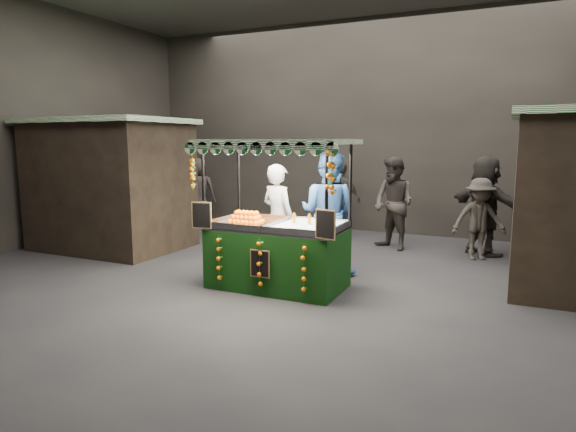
% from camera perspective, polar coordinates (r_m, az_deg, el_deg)
% --- Properties ---
extents(ground, '(12.00, 12.00, 0.00)m').
position_cam_1_polar(ground, '(7.43, 0.06, -8.19)').
color(ground, black).
rests_on(ground, ground).
extents(market_hall, '(12.10, 10.10, 5.05)m').
position_cam_1_polar(market_hall, '(7.22, 0.07, 18.46)').
color(market_hall, black).
rests_on(market_hall, ground).
extents(neighbour_stall_left, '(3.00, 2.20, 2.60)m').
position_cam_1_polar(neighbour_stall_left, '(10.52, -19.89, 3.54)').
color(neighbour_stall_left, black).
rests_on(neighbour_stall_left, ground).
extents(juice_stall, '(2.26, 1.33, 2.19)m').
position_cam_1_polar(juice_stall, '(7.21, -1.26, -3.15)').
color(juice_stall, black).
rests_on(juice_stall, ground).
extents(vendor_grey, '(0.76, 0.62, 1.79)m').
position_cam_1_polar(vendor_grey, '(8.13, -1.16, -0.24)').
color(vendor_grey, gray).
rests_on(vendor_grey, ground).
extents(vendor_blue, '(1.01, 0.81, 2.00)m').
position_cam_1_polar(vendor_blue, '(7.98, 4.67, 0.33)').
color(vendor_blue, '#2A4E88').
rests_on(vendor_blue, ground).
extents(shopper_0, '(0.77, 0.71, 1.77)m').
position_cam_1_polar(shopper_0, '(10.43, -12.25, 1.48)').
color(shopper_0, black).
rests_on(shopper_0, ground).
extents(shopper_1, '(1.14, 1.07, 1.86)m').
position_cam_1_polar(shopper_1, '(9.99, 12.21, 1.43)').
color(shopper_1, '#2D2824').
rests_on(shopper_1, ground).
extents(shopper_2, '(1.07, 0.66, 1.70)m').
position_cam_1_polar(shopper_2, '(11.16, 6.20, 1.90)').
color(shopper_2, '#2B2823').
rests_on(shopper_2, ground).
extents(shopper_3, '(1.11, 0.90, 1.50)m').
position_cam_1_polar(shopper_3, '(9.59, 21.36, -0.34)').
color(shopper_3, '#2E2A25').
rests_on(shopper_3, ground).
extents(shopper_4, '(0.99, 0.81, 1.73)m').
position_cam_1_polar(shopper_4, '(13.06, -10.32, 2.87)').
color(shopper_4, '#2B2422').
rests_on(shopper_4, ground).
extents(shopper_5, '(1.74, 1.52, 1.90)m').
position_cam_1_polar(shopper_5, '(10.02, 21.94, 1.14)').
color(shopper_5, black).
rests_on(shopper_5, ground).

